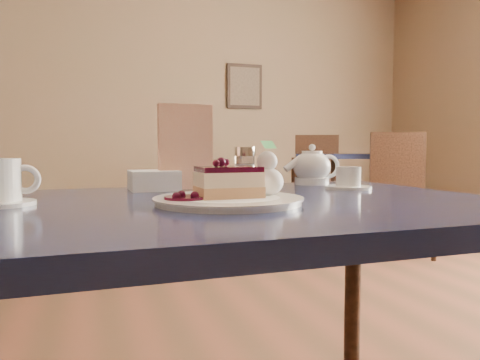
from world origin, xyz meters
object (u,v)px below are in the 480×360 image
object	(u,v)px
cheesecake_slice	(228,182)
bg_table_far_right	(351,230)
dessert_plate	(228,201)
tea_set	(319,170)
main_table	(221,239)
coffee_set	(0,185)

from	to	relation	value
cheesecake_slice	bg_table_far_right	world-z (taller)	cheesecake_slice
dessert_plate	tea_set	distance (m)	0.50
main_table	coffee_set	world-z (taller)	coffee_set
tea_set	bg_table_far_right	world-z (taller)	tea_set
tea_set	dessert_plate	bearing A→B (deg)	-137.54
dessert_plate	tea_set	world-z (taller)	tea_set
main_table	coffee_set	xyz separation A→B (m)	(-0.40, 0.06, 0.12)
coffee_set	bg_table_far_right	xyz separation A→B (m)	(2.50, 2.84, -0.70)
coffee_set	bg_table_far_right	bearing A→B (deg)	48.56
main_table	tea_set	size ratio (longest dim) A/B	4.32
dessert_plate	coffee_set	size ratio (longest dim) A/B	2.02
dessert_plate	bg_table_far_right	world-z (taller)	bg_table_far_right
dessert_plate	cheesecake_slice	world-z (taller)	cheesecake_slice
bg_table_far_right	cheesecake_slice	bearing A→B (deg)	-100.77
cheesecake_slice	tea_set	xyz separation A→B (m)	(0.37, 0.34, 0.00)
coffee_set	main_table	bearing A→B (deg)	-8.40
main_table	cheesecake_slice	distance (m)	0.13
tea_set	bg_table_far_right	distance (m)	3.21
main_table	dessert_plate	bearing A→B (deg)	-90.00
dessert_plate	main_table	bearing A→B (deg)	91.29
dessert_plate	bg_table_far_right	bearing A→B (deg)	54.52
main_table	bg_table_far_right	world-z (taller)	bg_table_far_right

